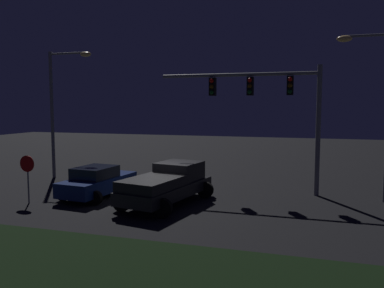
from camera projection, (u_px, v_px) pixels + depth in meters
ground_plane at (164, 201)px, 18.43m from camera, size 80.00×80.00×0.00m
grass_median at (67, 261)px, 11.12m from camera, size 21.85×4.36×0.10m
pickup_truck at (168, 182)px, 17.86m from camera, size 3.56×5.68×1.80m
car_sedan at (98, 182)px, 19.34m from camera, size 2.77×4.56×1.51m
traffic_signal_gantry at (269, 98)px, 19.83m from camera, size 8.32×0.56×6.50m
street_lamp_left at (60, 98)px, 23.93m from camera, size 2.94×0.44×7.80m
street_lamp_right at (378, 96)px, 17.91m from camera, size 2.47×0.44×7.85m
stop_sign at (27, 170)px, 17.84m from camera, size 0.76×0.08×2.23m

